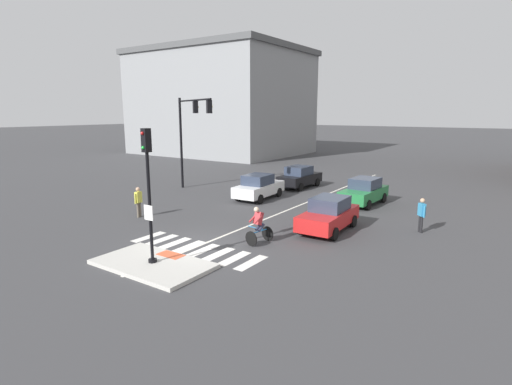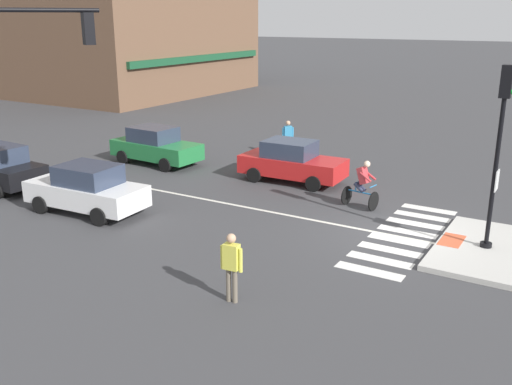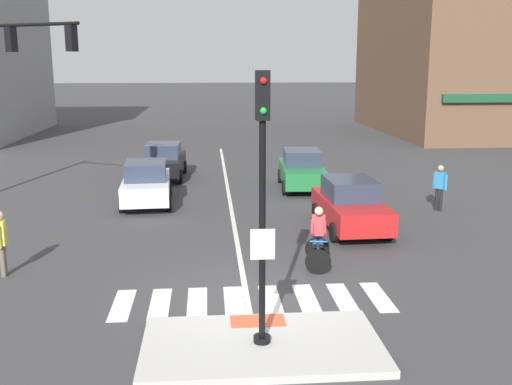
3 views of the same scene
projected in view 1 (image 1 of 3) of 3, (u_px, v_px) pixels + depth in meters
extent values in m
plane|color=#3D3D3F|center=(201.00, 246.00, 17.21)|extent=(300.00, 300.00, 0.00)
cube|color=beige|center=(153.00, 264.00, 15.03)|extent=(4.46, 2.54, 0.15)
cube|color=#DB5B38|center=(171.00, 255.00, 15.76)|extent=(1.10, 0.60, 0.01)
cylinder|color=black|center=(153.00, 260.00, 15.00)|extent=(0.32, 0.32, 0.12)
cylinder|color=black|center=(150.00, 207.00, 14.59)|extent=(0.12, 0.12, 4.00)
cube|color=white|center=(149.00, 213.00, 14.57)|extent=(0.44, 0.03, 0.56)
cube|color=black|center=(146.00, 140.00, 14.11)|extent=(0.24, 0.28, 0.84)
sphere|color=red|center=(142.00, 133.00, 13.93)|extent=(0.12, 0.12, 0.12)
sphere|color=green|center=(143.00, 148.00, 14.03)|extent=(0.12, 0.12, 0.12)
cube|color=silver|center=(149.00, 237.00, 18.52)|extent=(0.44, 1.80, 0.01)
cube|color=silver|center=(161.00, 240.00, 18.06)|extent=(0.44, 1.80, 0.01)
cube|color=silver|center=(174.00, 243.00, 17.61)|extent=(0.44, 1.80, 0.01)
cube|color=silver|center=(188.00, 247.00, 17.15)|extent=(0.44, 1.80, 0.01)
cube|color=silver|center=(203.00, 250.00, 16.70)|extent=(0.44, 1.80, 0.01)
cube|color=silver|center=(218.00, 254.00, 16.25)|extent=(0.44, 1.80, 0.01)
cube|color=silver|center=(234.00, 258.00, 15.79)|extent=(0.44, 1.80, 0.01)
cube|color=silver|center=(251.00, 263.00, 15.34)|extent=(0.44, 1.80, 0.01)
cube|color=silver|center=(305.00, 203.00, 25.39)|extent=(0.14, 28.00, 0.01)
cylinder|color=black|center=(181.00, 144.00, 29.95)|extent=(0.18, 0.18, 6.68)
cylinder|color=black|center=(194.00, 100.00, 26.64)|extent=(5.54, 3.02, 0.11)
cube|color=black|center=(195.00, 107.00, 26.46)|extent=(0.37, 0.39, 0.80)
sphere|color=gold|center=(198.00, 107.00, 26.53)|extent=(0.12, 0.12, 0.12)
cube|color=black|center=(209.00, 107.00, 24.30)|extent=(0.37, 0.39, 0.80)
sphere|color=gold|center=(212.00, 107.00, 24.38)|extent=(0.12, 0.12, 0.12)
cube|color=gray|center=(222.00, 105.00, 55.27)|extent=(21.13, 16.44, 13.14)
cube|color=#525455|center=(221.00, 53.00, 53.89)|extent=(21.76, 16.93, 0.70)
cube|color=#237A3D|center=(364.00, 194.00, 24.94)|extent=(1.92, 4.19, 0.70)
cube|color=#2D384C|center=(365.00, 183.00, 24.93)|extent=(1.58, 1.98, 0.64)
cylinder|color=black|center=(368.00, 205.00, 23.53)|extent=(0.21, 0.61, 0.60)
cylinder|color=black|center=(342.00, 201.00, 24.51)|extent=(0.21, 0.61, 0.60)
cylinder|color=black|center=(384.00, 198.00, 25.51)|extent=(0.21, 0.61, 0.60)
cylinder|color=black|center=(359.00, 195.00, 26.50)|extent=(0.21, 0.61, 0.60)
cube|color=black|center=(300.00, 179.00, 30.52)|extent=(1.87, 4.17, 0.70)
cube|color=#2D384C|center=(299.00, 170.00, 30.27)|extent=(1.56, 1.96, 0.64)
cylinder|color=black|center=(299.00, 180.00, 32.07)|extent=(0.20, 0.61, 0.60)
cylinder|color=black|center=(317.00, 182.00, 31.10)|extent=(0.20, 0.61, 0.60)
cylinder|color=black|center=(281.00, 185.00, 30.07)|extent=(0.20, 0.61, 0.60)
cylinder|color=black|center=(301.00, 187.00, 29.10)|extent=(0.20, 0.61, 0.60)
cube|color=white|center=(259.00, 189.00, 26.51)|extent=(1.92, 4.18, 0.70)
cube|color=#2D384C|center=(258.00, 179.00, 26.26)|extent=(1.58, 1.98, 0.64)
cylinder|color=black|center=(258.00, 190.00, 28.07)|extent=(0.21, 0.61, 0.60)
cylinder|color=black|center=(279.00, 192.00, 27.23)|extent=(0.21, 0.61, 0.60)
cylinder|color=black|center=(238.00, 196.00, 25.94)|extent=(0.21, 0.61, 0.60)
cylinder|color=black|center=(260.00, 199.00, 25.09)|extent=(0.21, 0.61, 0.60)
cube|color=red|center=(328.00, 218.00, 19.37)|extent=(1.82, 4.15, 0.70)
cube|color=#2D384C|center=(330.00, 204.00, 19.36)|extent=(1.54, 1.94, 0.64)
cylinder|color=black|center=(334.00, 234.00, 17.95)|extent=(0.20, 0.61, 0.60)
cylinder|color=black|center=(301.00, 228.00, 18.83)|extent=(0.20, 0.61, 0.60)
cylinder|color=black|center=(353.00, 221.00, 20.06)|extent=(0.20, 0.61, 0.60)
cylinder|color=black|center=(322.00, 217.00, 20.93)|extent=(0.20, 0.61, 0.60)
cylinder|color=black|center=(251.00, 239.00, 17.17)|extent=(0.66, 0.15, 0.66)
cylinder|color=black|center=(267.00, 234.00, 17.92)|extent=(0.66, 0.15, 0.66)
cylinder|color=#2370AD|center=(260.00, 231.00, 17.50)|extent=(0.19, 0.89, 0.05)
cylinder|color=#2370AD|center=(262.00, 226.00, 17.60)|extent=(0.04, 0.04, 0.30)
cylinder|color=#2370AD|center=(252.00, 227.00, 17.11)|extent=(0.44, 0.11, 0.04)
cylinder|color=#2D334C|center=(261.00, 228.00, 17.43)|extent=(0.18, 0.41, 0.33)
cylinder|color=#2D334C|center=(259.00, 227.00, 17.54)|extent=(0.18, 0.41, 0.33)
cube|color=#B73338|center=(258.00, 218.00, 17.33)|extent=(0.40, 0.43, 0.60)
sphere|color=beige|center=(256.00, 209.00, 17.16)|extent=(0.22, 0.22, 0.22)
cylinder|color=#B73338|center=(258.00, 220.00, 17.09)|extent=(0.15, 0.46, 0.31)
cylinder|color=#B73338|center=(253.00, 218.00, 17.31)|extent=(0.15, 0.46, 0.31)
cylinder|color=#6B6051|center=(140.00, 209.00, 22.00)|extent=(0.12, 0.12, 0.82)
cylinder|color=#6B6051|center=(138.00, 210.00, 21.86)|extent=(0.12, 0.12, 0.82)
cube|color=#DBD64C|center=(138.00, 197.00, 21.79)|extent=(0.25, 0.38, 0.60)
cylinder|color=#DBD64C|center=(141.00, 197.00, 21.99)|extent=(0.09, 0.09, 0.56)
cylinder|color=#DBD64C|center=(135.00, 199.00, 21.60)|extent=(0.09, 0.09, 0.56)
sphere|color=tan|center=(138.00, 189.00, 21.70)|extent=(0.22, 0.22, 0.22)
cylinder|color=black|center=(420.00, 224.00, 19.22)|extent=(0.12, 0.12, 0.82)
cylinder|color=black|center=(421.00, 225.00, 19.06)|extent=(0.12, 0.12, 0.82)
cube|color=#338CBF|center=(422.00, 210.00, 19.00)|extent=(0.40, 0.42, 0.60)
cylinder|color=#338CBF|center=(419.00, 210.00, 19.23)|extent=(0.09, 0.09, 0.56)
cylinder|color=#338CBF|center=(424.00, 212.00, 18.79)|extent=(0.09, 0.09, 0.56)
sphere|color=tan|center=(423.00, 201.00, 18.91)|extent=(0.22, 0.22, 0.22)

